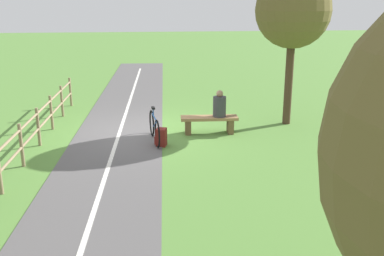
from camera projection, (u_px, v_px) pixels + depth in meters
ground_plane at (143, 132)px, 12.76m from camera, size 80.00×80.00×0.00m
paved_path at (101, 190)px, 8.85m from camera, size 4.06×36.07×0.02m
path_centre_line at (101, 190)px, 8.85m from camera, size 1.52×31.97×0.00m
bench at (209, 122)px, 12.53m from camera, size 1.64×0.53×0.49m
person_seated at (219, 106)px, 12.41m from camera, size 0.39×0.39×0.76m
bicycle at (154, 127)px, 11.80m from camera, size 0.25×1.77×0.92m
backpack at (161, 137)px, 11.47m from camera, size 0.35×0.34×0.47m
fence_roadside at (10, 153)px, 9.24m from camera, size 0.47×13.54×1.02m
tree_far_right at (293, 11)px, 12.65m from camera, size 2.20×2.20×4.50m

